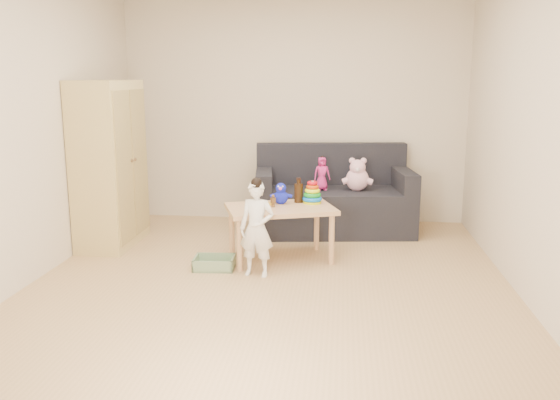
# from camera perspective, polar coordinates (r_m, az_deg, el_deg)

# --- Properties ---
(room) EXTENTS (4.50, 4.50, 4.50)m
(room) POSITION_cam_1_polar(r_m,az_deg,el_deg) (4.81, -0.92, 7.00)
(room) COLOR tan
(room) RESTS_ON ground
(wardrobe) EXTENTS (0.46, 0.93, 1.67)m
(wardrobe) POSITION_cam_1_polar(r_m,az_deg,el_deg) (6.23, -16.08, 3.34)
(wardrobe) COLOR #D5BC75
(wardrobe) RESTS_ON ground
(sofa) EXTENTS (1.80, 1.06, 0.48)m
(sofa) POSITION_cam_1_polar(r_m,az_deg,el_deg) (6.61, 5.17, -1.01)
(sofa) COLOR black
(sofa) RESTS_ON ground
(play_table) EXTENTS (1.12, 0.90, 0.51)m
(play_table) POSITION_cam_1_polar(r_m,az_deg,el_deg) (5.57, 0.03, -3.22)
(play_table) COLOR tan
(play_table) RESTS_ON ground
(storage_bin) EXTENTS (0.38, 0.29, 0.11)m
(storage_bin) POSITION_cam_1_polar(r_m,az_deg,el_deg) (5.40, -6.34, -6.02)
(storage_bin) COLOR gray
(storage_bin) RESTS_ON ground
(toddler) EXTENTS (0.33, 0.24, 0.82)m
(toddler) POSITION_cam_1_polar(r_m,az_deg,el_deg) (5.10, -2.24, -2.89)
(toddler) COLOR white
(toddler) RESTS_ON ground
(pink_bear) EXTENTS (0.29, 0.25, 0.30)m
(pink_bear) POSITION_cam_1_polar(r_m,az_deg,el_deg) (6.49, 7.45, 2.24)
(pink_bear) COLOR #FFBBCF
(pink_bear) RESTS_ON sofa
(doll) EXTENTS (0.21, 0.17, 0.36)m
(doll) POSITION_cam_1_polar(r_m,az_deg,el_deg) (6.47, 4.05, 2.52)
(doll) COLOR #E82B8A
(doll) RESTS_ON sofa
(ring_stacker) EXTENTS (0.19, 0.19, 0.22)m
(ring_stacker) POSITION_cam_1_polar(r_m,az_deg,el_deg) (5.66, 3.13, 0.55)
(ring_stacker) COLOR #DCE70C
(ring_stacker) RESTS_ON play_table
(brown_bottle) EXTENTS (0.08, 0.08, 0.24)m
(brown_bottle) POSITION_cam_1_polar(r_m,az_deg,el_deg) (5.68, 1.80, 0.77)
(brown_bottle) COLOR black
(brown_bottle) RESTS_ON play_table
(blue_plush) EXTENTS (0.21, 0.19, 0.21)m
(blue_plush) POSITION_cam_1_polar(r_m,az_deg,el_deg) (5.62, 0.10, 0.67)
(blue_plush) COLOR #1720D1
(blue_plush) RESTS_ON play_table
(wooden_figure) EXTENTS (0.06, 0.05, 0.12)m
(wooden_figure) POSITION_cam_1_polar(r_m,az_deg,el_deg) (5.48, -0.67, -0.07)
(wooden_figure) COLOR brown
(wooden_figure) RESTS_ON play_table
(yellow_book) EXTENTS (0.25, 0.25, 0.01)m
(yellow_book) POSITION_cam_1_polar(r_m,az_deg,el_deg) (5.62, -1.87, -0.34)
(yellow_book) COLOR #EEAB19
(yellow_book) RESTS_ON play_table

